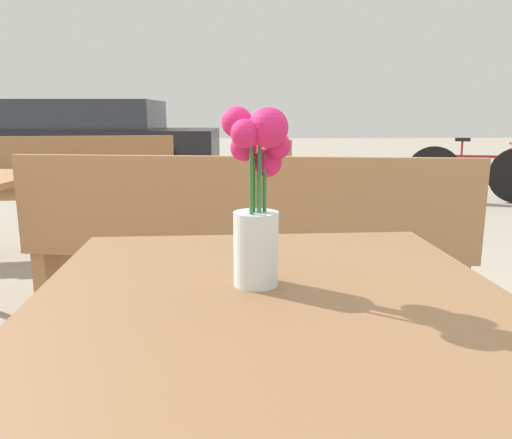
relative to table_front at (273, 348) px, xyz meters
The scene contains 7 objects.
table_front is the anchor object (origin of this frame).
flower_vase 0.25m from the table_front, 113.91° to the left, with size 0.12×0.11×0.32m.
bench_near 1.26m from the table_front, 91.39° to the left, with size 1.92×0.61×0.85m.
bench_middle 3.30m from the table_front, 88.99° to the left, with size 0.63×1.93×0.85m.
bench_far 3.24m from the table_front, 116.43° to the left, with size 1.86×0.59×0.85m.
bicycle 5.58m from the table_front, 60.75° to the left, with size 1.53×0.50×0.74m.
parked_car 8.00m from the table_front, 108.11° to the left, with size 4.26×2.02×1.22m.
Camera 1 is at (-0.06, -0.81, 1.02)m, focal length 35.00 mm.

